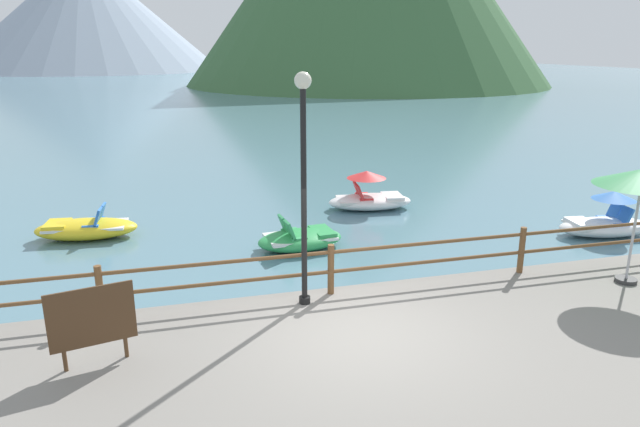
% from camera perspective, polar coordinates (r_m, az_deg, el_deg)
% --- Properties ---
extents(ground_plane, '(200.00, 200.00, 0.00)m').
position_cam_1_polar(ground_plane, '(48.04, -11.87, 10.38)').
color(ground_plane, slate).
extents(dock_railing, '(23.92, 0.12, 0.95)m').
position_cam_1_polar(dock_railing, '(10.38, 1.10, -5.10)').
color(dock_railing, brown).
rests_on(dock_railing, promenade_dock).
extents(lamp_post, '(0.28, 0.28, 4.00)m').
position_cam_1_polar(lamp_post, '(9.46, -1.66, 4.41)').
color(lamp_post, black).
rests_on(lamp_post, promenade_dock).
extents(sign_board, '(1.16, 0.31, 1.19)m').
position_cam_1_polar(sign_board, '(8.71, -21.91, -9.67)').
color(sign_board, silver).
rests_on(sign_board, promenade_dock).
extents(pedal_boat_0, '(2.63, 1.44, 1.19)m').
position_cam_1_polar(pedal_boat_0, '(16.66, 26.73, -0.75)').
color(pedal_boat_0, white).
rests_on(pedal_boat_0, ground).
extents(pedal_boat_1, '(2.68, 1.56, 1.19)m').
position_cam_1_polar(pedal_boat_1, '(17.36, 5.02, 1.66)').
color(pedal_boat_1, white).
rests_on(pedal_boat_1, ground).
extents(pedal_boat_2, '(2.22, 1.46, 0.81)m').
position_cam_1_polar(pedal_boat_2, '(13.95, -1.96, -2.56)').
color(pedal_boat_2, green).
rests_on(pedal_boat_2, ground).
extents(pedal_boat_3, '(2.64, 1.40, 0.85)m').
position_cam_1_polar(pedal_boat_3, '(15.86, -22.42, -1.38)').
color(pedal_boat_3, yellow).
rests_on(pedal_boat_3, ground).
extents(distant_peak, '(52.31, 52.31, 22.40)m').
position_cam_1_polar(distant_peak, '(129.40, -22.36, 18.12)').
color(distant_peak, '#93A3B7').
rests_on(distant_peak, ground).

